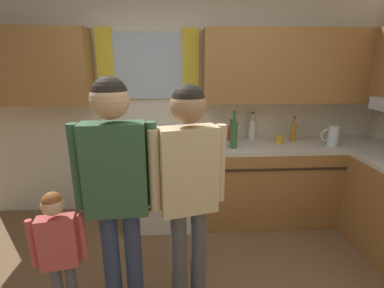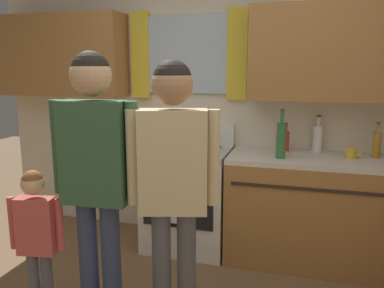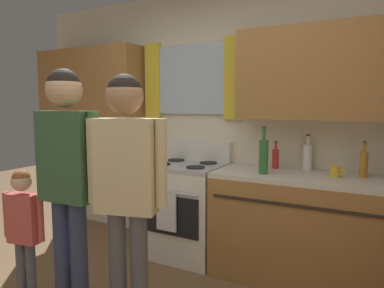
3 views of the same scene
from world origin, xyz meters
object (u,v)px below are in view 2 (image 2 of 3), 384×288
stove_oven (188,196)px  small_child (37,231)px  mug_mustard_yellow (352,153)px  bottle_sauce_red (286,140)px  bottle_wine_green (281,139)px  adult_in_plaid (173,173)px  adult_holding_child (95,164)px  bottle_milk_white (318,137)px  bottle_oil_amber (377,144)px

stove_oven → small_child: stove_oven is taller
stove_oven → mug_mustard_yellow: (1.34, 0.01, 0.48)m
bottle_sauce_red → bottle_wine_green: bearing=-94.9°
stove_oven → bottle_wine_green: bottle_wine_green is taller
adult_in_plaid → bottle_sauce_red: bearing=68.8°
stove_oven → adult_holding_child: 1.43m
bottle_sauce_red → bottle_milk_white: (0.26, 0.07, 0.03)m
adult_in_plaid → small_child: bearing=-172.6°
adult_in_plaid → mug_mustard_yellow: bearing=49.8°
adult_holding_child → bottle_oil_amber: bearing=39.2°
stove_oven → adult_holding_child: (-0.17, -1.29, 0.60)m
adult_holding_child → bottle_milk_white: bearing=50.3°
bottle_wine_green → bottle_milk_white: bearing=51.4°
bottle_milk_white → bottle_oil_amber: bearing=-16.5°
bottle_wine_green → small_child: bearing=-137.8°
bottle_wine_green → adult_holding_child: bearing=-130.0°
bottle_wine_green → adult_holding_child: 1.52m
bottle_wine_green → small_child: 1.87m
stove_oven → mug_mustard_yellow: bearing=0.6°
bottle_milk_white → small_child: size_ratio=0.31×
bottle_oil_amber → bottle_milk_white: (-0.44, 0.13, 0.01)m
small_child → mug_mustard_yellow: bearing=35.8°
mug_mustard_yellow → bottle_wine_green: bearing=-165.6°
adult_holding_child → small_child: adult_holding_child is taller
adult_in_plaid → bottle_oil_amber: bearing=47.1°
bottle_sauce_red → bottle_wine_green: bottle_wine_green is taller
bottle_oil_amber → adult_holding_child: adult_holding_child is taller
bottle_milk_white → adult_in_plaid: 1.69m
mug_mustard_yellow → adult_in_plaid: 1.65m
bottle_wine_green → mug_mustard_yellow: bottle_wine_green is taller
bottle_oil_amber → bottle_wine_green: size_ratio=0.73×
bottle_sauce_red → adult_holding_child: size_ratio=0.14×
mug_mustard_yellow → bottle_oil_amber: bearing=25.3°
bottle_milk_white → adult_holding_child: bearing=-129.7°
adult_holding_child → small_child: bearing=-170.2°
bottle_wine_green → adult_in_plaid: bearing=-115.0°
bottle_oil_amber → adult_holding_child: bearing=-140.8°
bottle_milk_white → stove_oven: bearing=-167.8°
bottle_wine_green → adult_holding_child: adult_holding_child is taller
bottle_wine_green → small_child: size_ratio=0.39×
stove_oven → adult_in_plaid: adult_in_plaid is taller
mug_mustard_yellow → small_child: bearing=-144.2°
stove_oven → adult_in_plaid: bearing=-77.4°
bottle_wine_green → bottle_milk_white: 0.46m
bottle_oil_amber → mug_mustard_yellow: size_ratio=2.38×
stove_oven → adult_holding_child: size_ratio=0.65×
bottle_sauce_red → bottle_oil_amber: bearing=-5.3°
bottle_oil_amber → bottle_milk_white: bottle_milk_white is taller
bottle_sauce_red → small_child: bearing=-132.2°
adult_in_plaid → small_child: adult_in_plaid is taller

